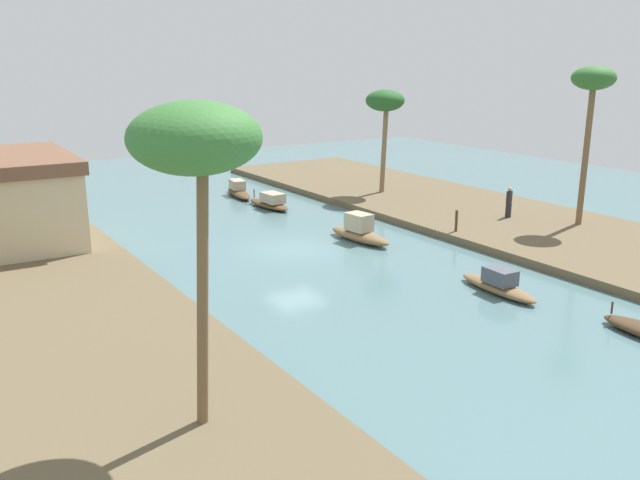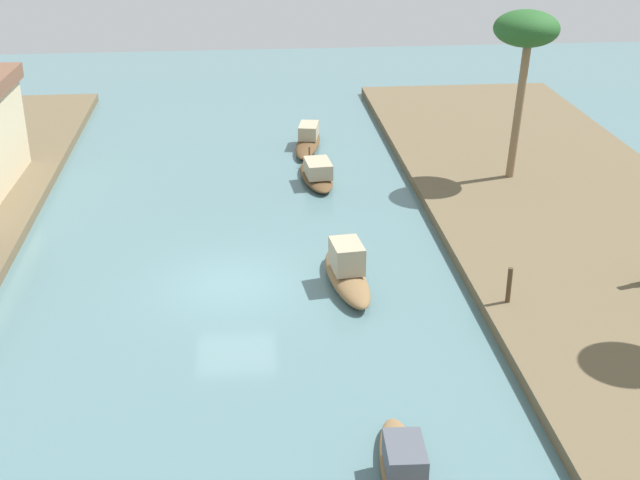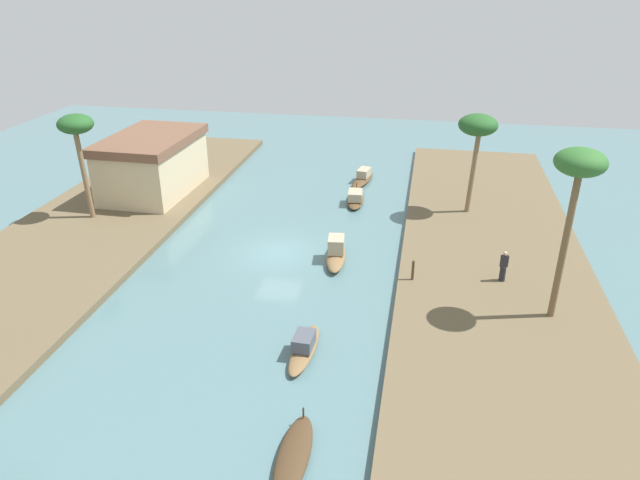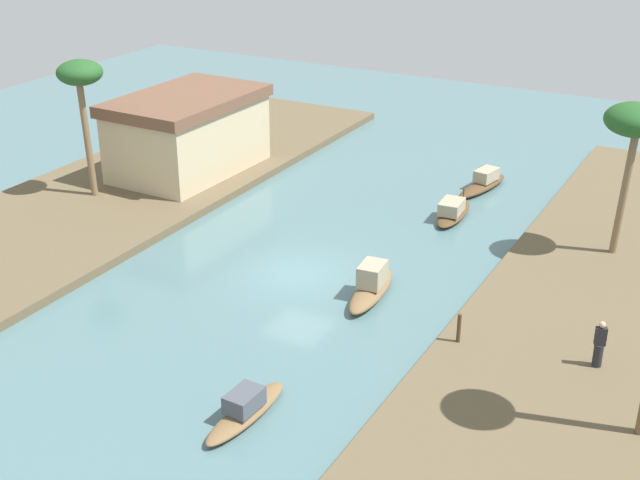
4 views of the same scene
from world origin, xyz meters
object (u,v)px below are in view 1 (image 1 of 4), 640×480
Objects in this scene: palm_tree_left_near at (593,87)px; palm_tree_right_short at (195,143)px; sampan_with_tall_canopy at (499,284)px; person_on_near_bank at (509,204)px; sampan_midstream at (360,232)px; sampan_near_left_bank at (238,191)px; mooring_post at (456,221)px; sampan_downstream_large at (270,202)px; riverside_building at (13,198)px; palm_tree_left_far at (385,104)px.

palm_tree_left_near is 1.06× the size of palm_tree_right_short.
sampan_with_tall_canopy is at bearing -76.12° from palm_tree_right_short.
sampan_midstream is at bearing 149.78° from person_on_near_bank.
palm_tree_left_near reaches higher than palm_tree_right_short.
mooring_post is at bearing -153.33° from sampan_near_left_bank.
sampan_downstream_large is at bearing 109.56° from person_on_near_bank.
palm_tree_right_short is at bearing 163.47° from sampan_near_left_bank.
sampan_near_left_bank is at bearing 31.39° from palm_tree_left_near.
sampan_near_left_bank is 29.74m from palm_tree_right_short.
palm_tree_left_near is (-13.54, -10.94, 7.02)m from sampan_downstream_large.
sampan_with_tall_canopy is 15.38m from palm_tree_right_short.
sampan_midstream is at bearing -168.89° from sampan_near_left_bank.
sampan_with_tall_canopy is 0.45× the size of riverside_building.
sampan_midstream is at bearing 136.21° from palm_tree_left_far.
palm_tree_left_near reaches higher than sampan_downstream_large.
sampan_downstream_large is at bearing -31.89° from palm_tree_right_short.
sampan_midstream is at bearing -116.67° from riverside_building.
sampan_with_tall_canopy is 0.51× the size of palm_tree_right_short.
sampan_midstream is 0.54× the size of palm_tree_right_short.
sampan_midstream is 3.81× the size of mooring_post.
mooring_post reaches higher than sampan_near_left_bank.
mooring_post is at bearing 168.20° from person_on_near_bank.
palm_tree_right_short reaches higher than sampan_downstream_large.
sampan_with_tall_canopy is 22.42m from sampan_near_left_bank.
sampan_with_tall_canopy is at bearing -137.65° from riverside_building.
person_on_near_bank is 7.23m from palm_tree_left_near.
sampan_downstream_large is 2.35× the size of person_on_near_bank.
palm_tree_right_short reaches higher than sampan_with_tall_canopy.
riverside_building is at bearing 43.39° from sampan_with_tall_canopy.
palm_tree_right_short reaches higher than riverside_building.
person_on_near_bank is at bearing -63.95° from palm_tree_right_short.
sampan_downstream_large is 14.51m from riverside_building.
person_on_near_bank is (-10.49, -8.98, 0.76)m from sampan_downstream_large.
sampan_downstream_large is 0.49× the size of palm_tree_left_near.
mooring_post is 0.13× the size of palm_tree_left_near.
sampan_midstream is (-13.41, -0.07, 0.13)m from sampan_near_left_bank.
palm_tree_left_near reaches higher than riverside_building.
riverside_building is at bearing 2.84° from palm_tree_right_short.
sampan_midstream is at bearing 3.00° from sampan_with_tall_canopy.
mooring_post is (-0.74, 4.54, -0.20)m from person_on_near_bank.
person_on_near_bank is 4.61m from mooring_post.
palm_tree_left_near is 25.49m from palm_tree_right_short.
palm_tree_left_near is at bearing -137.78° from sampan_near_left_bank.
palm_tree_left_near is 28.46m from riverside_building.
sampan_with_tall_canopy is at bearing 147.90° from mooring_post.
sampan_with_tall_canopy is at bearing -160.41° from person_on_near_bank.
palm_tree_left_far is 0.86× the size of palm_tree_right_short.
sampan_with_tall_canopy is 19.37m from palm_tree_left_far.
palm_tree_left_far is (-1.12, -7.68, 5.63)m from sampan_downstream_large.
sampan_near_left_bank is (22.42, 0.14, 0.01)m from sampan_with_tall_canopy.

